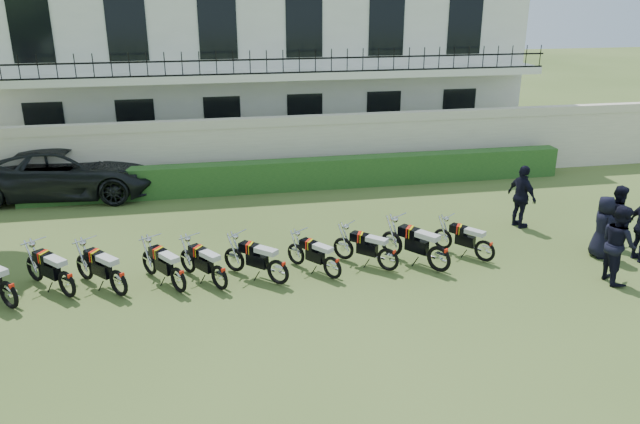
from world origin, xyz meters
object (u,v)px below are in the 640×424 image
(motorcycle_2, at_px, (118,277))
(motorcycle_3, at_px, (178,274))
(motorcycle_5, at_px, (278,266))
(motorcycle_7, at_px, (388,254))
(motorcycle_4, at_px, (219,272))
(motorcycle_1, at_px, (66,278))
(officer_5, at_px, (522,197))
(suv, at_px, (67,171))
(motorcycle_0, at_px, (8,288))
(motorcycle_6, at_px, (332,262))
(officer_3, at_px, (603,227))
(officer_4, at_px, (618,216))
(motorcycle_8, at_px, (439,253))
(officer_1, at_px, (619,244))
(motorcycle_9, at_px, (485,246))

(motorcycle_2, distance_m, motorcycle_3, 1.28)
(motorcycle_5, height_order, motorcycle_7, motorcycle_5)
(motorcycle_4, bearing_deg, motorcycle_7, -30.95)
(motorcycle_7, bearing_deg, motorcycle_1, 133.30)
(motorcycle_5, distance_m, officer_5, 7.51)
(motorcycle_2, height_order, suv, suv)
(motorcycle_0, relative_size, motorcycle_6, 1.04)
(officer_3, bearing_deg, suv, 70.92)
(officer_4, bearing_deg, motorcycle_7, 112.92)
(motorcycle_0, distance_m, suv, 7.73)
(motorcycle_5, relative_size, motorcycle_8, 0.84)
(motorcycle_8, relative_size, officer_4, 1.02)
(motorcycle_4, height_order, suv, suv)
(officer_5, bearing_deg, motorcycle_4, 91.65)
(motorcycle_3, height_order, motorcycle_5, motorcycle_5)
(motorcycle_4, bearing_deg, motorcycle_3, 143.11)
(officer_1, bearing_deg, officer_5, 13.80)
(motorcycle_0, relative_size, officer_5, 0.82)
(officer_5, bearing_deg, officer_1, 173.89)
(motorcycle_1, bearing_deg, motorcycle_0, 153.82)
(motorcycle_1, distance_m, motorcycle_6, 5.84)
(motorcycle_1, bearing_deg, officer_4, -40.38)
(motorcycle_3, distance_m, officer_3, 10.34)
(motorcycle_3, height_order, motorcycle_9, motorcycle_3)
(motorcycle_3, distance_m, motorcycle_7, 4.86)
(motorcycle_2, relative_size, officer_4, 0.91)
(motorcycle_4, bearing_deg, officer_3, -33.70)
(motorcycle_4, height_order, motorcycle_5, motorcycle_5)
(motorcycle_4, height_order, motorcycle_7, motorcycle_4)
(motorcycle_0, bearing_deg, officer_1, -49.87)
(officer_1, bearing_deg, motorcycle_8, 79.05)
(motorcycle_7, height_order, officer_5, officer_5)
(motorcycle_0, xyz_separation_m, suv, (-0.13, 7.73, 0.31))
(motorcycle_3, bearing_deg, motorcycle_5, -33.72)
(motorcycle_8, relative_size, officer_5, 0.95)
(motorcycle_4, xyz_separation_m, motorcycle_8, (5.12, -0.07, 0.05))
(motorcycle_8, distance_m, motorcycle_9, 1.37)
(motorcycle_9, xyz_separation_m, officer_5, (2.00, 2.05, 0.46))
(motorcycle_9, relative_size, officer_5, 0.79)
(officer_1, height_order, officer_3, officer_1)
(motorcycle_3, bearing_deg, motorcycle_2, 144.03)
(motorcycle_3, xyz_separation_m, motorcycle_8, (6.01, -0.11, 0.05))
(motorcycle_0, bearing_deg, motorcycle_6, -43.90)
(motorcycle_4, bearing_deg, officer_4, -30.94)
(motorcycle_1, distance_m, motorcycle_2, 1.10)
(motorcycle_7, xyz_separation_m, motorcycle_9, (2.48, 0.06, -0.02))
(motorcycle_0, bearing_deg, motorcycle_2, -40.75)
(motorcycle_6, height_order, officer_1, officer_1)
(motorcycle_6, xyz_separation_m, suv, (-7.06, 7.63, 0.38))
(motorcycle_2, bearing_deg, officer_1, -47.53)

